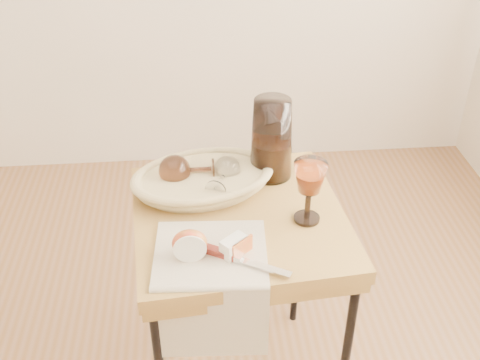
{
  "coord_description": "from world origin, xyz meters",
  "views": [
    {
      "loc": [
        0.4,
        -0.82,
        1.61
      ],
      "look_at": [
        0.5,
        0.37,
        0.81
      ],
      "focal_mm": 43.81,
      "sensor_mm": 36.0,
      "label": 1
    }
  ],
  "objects_px": {
    "side_table": "(239,308)",
    "tea_towel": "(211,253)",
    "pitcher": "(272,138)",
    "wine_goblet": "(309,192)",
    "goblet_lying_b": "(222,178)",
    "bread_basket": "(203,181)",
    "goblet_lying_a": "(191,170)",
    "table_knife": "(242,259)",
    "apple_half": "(190,243)"
  },
  "relations": [
    {
      "from": "side_table",
      "to": "tea_towel",
      "type": "relative_size",
      "value": 2.59
    },
    {
      "from": "pitcher",
      "to": "wine_goblet",
      "type": "distance_m",
      "value": 0.23
    },
    {
      "from": "goblet_lying_b",
      "to": "bread_basket",
      "type": "bearing_deg",
      "value": 89.16
    },
    {
      "from": "side_table",
      "to": "goblet_lying_b",
      "type": "distance_m",
      "value": 0.41
    },
    {
      "from": "pitcher",
      "to": "goblet_lying_a",
      "type": "bearing_deg",
      "value": 175.63
    },
    {
      "from": "side_table",
      "to": "pitcher",
      "type": "height_order",
      "value": "pitcher"
    },
    {
      "from": "bread_basket",
      "to": "pitcher",
      "type": "relative_size",
      "value": 1.28
    },
    {
      "from": "table_knife",
      "to": "side_table",
      "type": "bearing_deg",
      "value": 116.55
    },
    {
      "from": "goblet_lying_a",
      "to": "apple_half",
      "type": "relative_size",
      "value": 1.72
    },
    {
      "from": "tea_towel",
      "to": "wine_goblet",
      "type": "xyz_separation_m",
      "value": [
        0.25,
        0.11,
        0.08
      ]
    },
    {
      "from": "goblet_lying_b",
      "to": "pitcher",
      "type": "distance_m",
      "value": 0.18
    },
    {
      "from": "tea_towel",
      "to": "table_knife",
      "type": "bearing_deg",
      "value": -26.4
    },
    {
      "from": "tea_towel",
      "to": "pitcher",
      "type": "relative_size",
      "value": 0.97
    },
    {
      "from": "bread_basket",
      "to": "wine_goblet",
      "type": "height_order",
      "value": "wine_goblet"
    },
    {
      "from": "side_table",
      "to": "apple_half",
      "type": "height_order",
      "value": "apple_half"
    },
    {
      "from": "side_table",
      "to": "table_knife",
      "type": "xyz_separation_m",
      "value": [
        -0.01,
        -0.19,
        0.36
      ]
    },
    {
      "from": "side_table",
      "to": "tea_towel",
      "type": "bearing_deg",
      "value": -118.48
    },
    {
      "from": "side_table",
      "to": "bread_basket",
      "type": "bearing_deg",
      "value": 126.19
    },
    {
      "from": "side_table",
      "to": "goblet_lying_a",
      "type": "bearing_deg",
      "value": 131.21
    },
    {
      "from": "tea_towel",
      "to": "table_knife",
      "type": "distance_m",
      "value": 0.08
    },
    {
      "from": "tea_towel",
      "to": "pitcher",
      "type": "distance_m",
      "value": 0.4
    },
    {
      "from": "side_table",
      "to": "table_knife",
      "type": "height_order",
      "value": "table_knife"
    },
    {
      "from": "goblet_lying_b",
      "to": "table_knife",
      "type": "distance_m",
      "value": 0.3
    },
    {
      "from": "bread_basket",
      "to": "wine_goblet",
      "type": "relative_size",
      "value": 2.02
    },
    {
      "from": "goblet_lying_a",
      "to": "goblet_lying_b",
      "type": "distance_m",
      "value": 0.09
    },
    {
      "from": "goblet_lying_a",
      "to": "table_knife",
      "type": "distance_m",
      "value": 0.35
    },
    {
      "from": "side_table",
      "to": "goblet_lying_b",
      "type": "bearing_deg",
      "value": 110.17
    },
    {
      "from": "goblet_lying_a",
      "to": "apple_half",
      "type": "xyz_separation_m",
      "value": [
        -0.01,
        -0.3,
        -0.01
      ]
    },
    {
      "from": "tea_towel",
      "to": "table_knife",
      "type": "xyz_separation_m",
      "value": [
        0.07,
        -0.04,
        0.01
      ]
    },
    {
      "from": "pitcher",
      "to": "apple_half",
      "type": "bearing_deg",
      "value": -140.21
    },
    {
      "from": "table_knife",
      "to": "wine_goblet",
      "type": "bearing_deg",
      "value": 69.91
    },
    {
      "from": "side_table",
      "to": "table_knife",
      "type": "distance_m",
      "value": 0.41
    },
    {
      "from": "side_table",
      "to": "goblet_lying_a",
      "type": "distance_m",
      "value": 0.44
    },
    {
      "from": "goblet_lying_b",
      "to": "pitcher",
      "type": "xyz_separation_m",
      "value": [
        0.14,
        0.08,
        0.07
      ]
    },
    {
      "from": "tea_towel",
      "to": "goblet_lying_b",
      "type": "xyz_separation_m",
      "value": [
        0.04,
        0.25,
        0.05
      ]
    },
    {
      "from": "goblet_lying_b",
      "to": "wine_goblet",
      "type": "height_order",
      "value": "wine_goblet"
    },
    {
      "from": "goblet_lying_a",
      "to": "table_knife",
      "type": "height_order",
      "value": "goblet_lying_a"
    },
    {
      "from": "tea_towel",
      "to": "pitcher",
      "type": "bearing_deg",
      "value": 64.05
    },
    {
      "from": "wine_goblet",
      "to": "table_knife",
      "type": "distance_m",
      "value": 0.25
    },
    {
      "from": "apple_half",
      "to": "bread_basket",
      "type": "bearing_deg",
      "value": 80.48
    },
    {
      "from": "bread_basket",
      "to": "goblet_lying_b",
      "type": "relative_size",
      "value": 2.91
    },
    {
      "from": "goblet_lying_b",
      "to": "wine_goblet",
      "type": "relative_size",
      "value": 0.7
    },
    {
      "from": "tea_towel",
      "to": "goblet_lying_b",
      "type": "distance_m",
      "value": 0.26
    },
    {
      "from": "apple_half",
      "to": "table_knife",
      "type": "distance_m",
      "value": 0.13
    },
    {
      "from": "pitcher",
      "to": "table_knife",
      "type": "xyz_separation_m",
      "value": [
        -0.12,
        -0.37,
        -0.1
      ]
    },
    {
      "from": "goblet_lying_a",
      "to": "pitcher",
      "type": "distance_m",
      "value": 0.24
    },
    {
      "from": "goblet_lying_a",
      "to": "wine_goblet",
      "type": "height_order",
      "value": "wine_goblet"
    },
    {
      "from": "side_table",
      "to": "pitcher",
      "type": "distance_m",
      "value": 0.51
    },
    {
      "from": "goblet_lying_b",
      "to": "wine_goblet",
      "type": "bearing_deg",
      "value": -102.95
    },
    {
      "from": "side_table",
      "to": "pitcher",
      "type": "xyz_separation_m",
      "value": [
        0.1,
        0.18,
        0.46
      ]
    }
  ]
}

